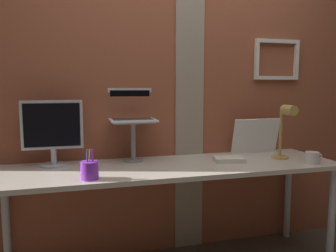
% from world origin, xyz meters
% --- Properties ---
extents(brick_wall_back, '(3.55, 0.15, 2.37)m').
position_xyz_m(brick_wall_back, '(0.00, 0.49, 1.18)').
color(brick_wall_back, brown).
rests_on(brick_wall_back, ground_plane).
extents(desk, '(2.27, 0.62, 0.73)m').
position_xyz_m(desk, '(-0.10, 0.12, 0.67)').
color(desk, beige).
rests_on(desk, ground_plane).
extents(monitor, '(0.38, 0.18, 0.43)m').
position_xyz_m(monitor, '(-0.85, 0.31, 0.98)').
color(monitor, '#ADB2B7').
rests_on(monitor, desk).
extents(laptop_stand, '(0.28, 0.22, 0.28)m').
position_xyz_m(laptop_stand, '(-0.32, 0.31, 0.92)').
color(laptop_stand, gray).
rests_on(laptop_stand, desk).
extents(laptop, '(0.32, 0.27, 0.23)m').
position_xyz_m(laptop, '(-0.32, 0.37, 1.07)').
color(laptop, white).
rests_on(laptop, laptop_stand).
extents(whiteboard_panel, '(0.38, 0.08, 0.27)m').
position_xyz_m(whiteboard_panel, '(0.65, 0.34, 0.87)').
color(whiteboard_panel, white).
rests_on(whiteboard_panel, desk).
extents(desk_lamp, '(0.12, 0.20, 0.39)m').
position_xyz_m(desk_lamp, '(0.72, 0.07, 0.98)').
color(desk_lamp, tan).
rests_on(desk_lamp, desk).
extents(pen_cup, '(0.10, 0.10, 0.17)m').
position_xyz_m(pen_cup, '(-0.64, -0.09, 0.79)').
color(pen_cup, purple).
rests_on(pen_cup, desk).
extents(coffee_mug, '(0.13, 0.09, 0.08)m').
position_xyz_m(coffee_mug, '(0.83, -0.09, 0.77)').
color(coffee_mug, silver).
rests_on(coffee_mug, desk).
extents(paper_clutter_stack, '(0.22, 0.18, 0.03)m').
position_xyz_m(paper_clutter_stack, '(0.32, 0.12, 0.75)').
color(paper_clutter_stack, silver).
rests_on(paper_clutter_stack, desk).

